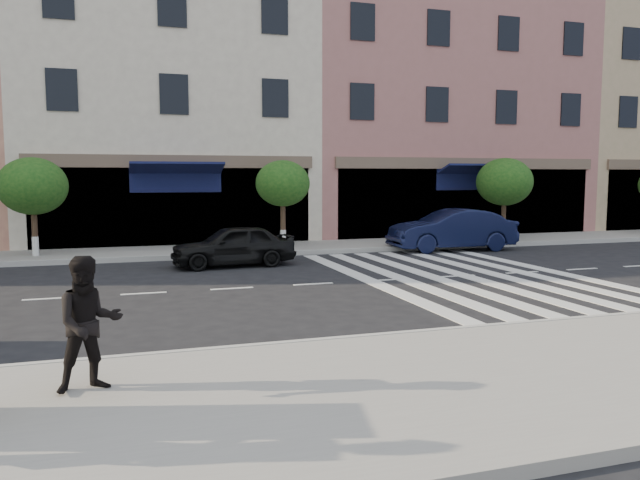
{
  "coord_description": "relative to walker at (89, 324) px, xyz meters",
  "views": [
    {
      "loc": [
        -2.46,
        -10.38,
        2.64
      ],
      "look_at": [
        1.23,
        1.07,
        1.4
      ],
      "focal_mm": 35.0,
      "sensor_mm": 36.0,
      "label": 1
    }
  ],
  "objects": [
    {
      "name": "car_far_right",
      "position": [
        11.57,
        11.94,
        -0.21
      ],
      "size": [
        4.53,
        1.79,
        1.47
      ],
      "primitive_type": "imported",
      "rotation": [
        0.0,
        0.0,
        -1.63
      ],
      "color": "black",
      "rests_on": "ground"
    },
    {
      "name": "street_tree_ea",
      "position": [
        14.84,
        13.64,
        1.45
      ],
      "size": [
        2.2,
        2.2,
        3.19
      ],
      "color": "#473323",
      "rests_on": "sidewalk_far"
    },
    {
      "name": "walker",
      "position": [
        0.0,
        0.0,
        0.0
      ],
      "size": [
        0.89,
        0.76,
        1.58
      ],
      "primitive_type": "imported",
      "rotation": [
        0.0,
        0.0,
        0.23
      ],
      "color": "black",
      "rests_on": "sidewalk_near"
    },
    {
      "name": "building_centre",
      "position": [
        2.34,
        19.84,
        4.56
      ],
      "size": [
        11.0,
        9.0,
        11.0
      ],
      "primitive_type": "cube",
      "color": "beige",
      "rests_on": "ground"
    },
    {
      "name": "building_east_far",
      "position": [
        26.84,
        19.84,
        5.06
      ],
      "size": [
        12.0,
        9.0,
        12.0
      ],
      "primitive_type": "cube",
      "color": "tan",
      "rests_on": "ground"
    },
    {
      "name": "street_tree_c",
      "position": [
        5.84,
        13.64,
        1.42
      ],
      "size": [
        1.9,
        1.9,
        3.04
      ],
      "color": "#473323",
      "rests_on": "sidewalk_far"
    },
    {
      "name": "street_tree_wb",
      "position": [
        -2.16,
        13.64,
        1.37
      ],
      "size": [
        2.1,
        2.1,
        3.06
      ],
      "color": "#473323",
      "rests_on": "sidewalk_far"
    },
    {
      "name": "ground",
      "position": [
        2.84,
        2.84,
        -0.94
      ],
      "size": [
        120.0,
        120.0,
        0.0
      ],
      "primitive_type": "plane",
      "color": "black",
      "rests_on": "ground"
    },
    {
      "name": "car_far_mid",
      "position": [
        3.51,
        10.48,
        -0.33
      ],
      "size": [
        3.69,
        1.71,
        1.22
      ],
      "primitive_type": "imported",
      "rotation": [
        0.0,
        0.0,
        -1.5
      ],
      "color": "black",
      "rests_on": "ground"
    },
    {
      "name": "building_east_mid",
      "position": [
        14.34,
        19.84,
        5.56
      ],
      "size": [
        13.0,
        9.0,
        13.0
      ],
      "primitive_type": "cube",
      "color": "#A96965",
      "rests_on": "ground"
    },
    {
      "name": "sidewalk_near",
      "position": [
        2.84,
        -0.91,
        -0.87
      ],
      "size": [
        60.0,
        4.5,
        0.15
      ],
      "primitive_type": "cube",
      "color": "gray",
      "rests_on": "ground"
    },
    {
      "name": "sidewalk_far",
      "position": [
        2.84,
        13.84,
        -0.87
      ],
      "size": [
        60.0,
        3.0,
        0.15
      ],
      "primitive_type": "cube",
      "color": "gray",
      "rests_on": "ground"
    }
  ]
}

